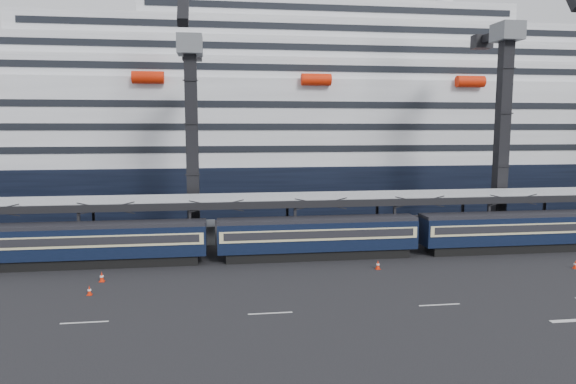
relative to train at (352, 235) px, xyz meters
name	(u,v)px	position (x,y,z in m)	size (l,w,h in m)	color
ground	(442,286)	(4.65, -10.00, -2.20)	(260.00, 260.00, 0.00)	black
train	(352,235)	(0.00, 0.00, 0.00)	(133.05, 3.00, 4.05)	black
canopy	(386,197)	(4.65, 4.00, 3.05)	(130.00, 6.25, 5.53)	gray
cruise_ship	(317,128)	(3.57, 35.99, 10.14)	(214.09, 28.84, 34.00)	black
crane_dark_near	(192,132)	(-15.35, 8.59, 9.73)	(4.50, 17.75, 35.08)	#4F5357
crane_dark_mid	(505,119)	(19.65, 7.59, 11.16)	(4.50, 18.24, 39.64)	#4F5357
traffic_cone_b	(102,277)	(-22.17, -5.01, -1.79)	(0.42, 0.42, 0.84)	red
traffic_cone_c	(89,290)	(-22.35, -8.37, -1.84)	(0.37, 0.37, 0.73)	red
traffic_cone_d	(378,265)	(1.19, -4.51, -1.80)	(0.41, 0.41, 0.82)	red
traffic_cone_e	(575,264)	(18.60, -6.73, -1.83)	(0.38, 0.38, 0.75)	red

